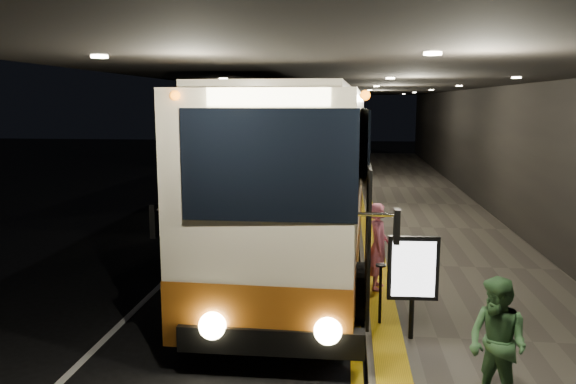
# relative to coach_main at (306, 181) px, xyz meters

# --- Properties ---
(ground) EXTENTS (90.00, 90.00, 0.00)m
(ground) POSITION_rel_coach_main_xyz_m (-1.13, -1.85, -1.96)
(ground) COLOR black
(lane_line_white) EXTENTS (0.12, 50.00, 0.01)m
(lane_line_white) POSITION_rel_coach_main_xyz_m (-2.93, 3.15, -1.96)
(lane_line_white) COLOR silver
(lane_line_white) RESTS_ON ground
(kerb_stripe_yellow) EXTENTS (0.18, 50.00, 0.01)m
(kerb_stripe_yellow) POSITION_rel_coach_main_xyz_m (1.22, 3.15, -1.96)
(kerb_stripe_yellow) COLOR gold
(kerb_stripe_yellow) RESTS_ON ground
(sidewalk) EXTENTS (4.50, 50.00, 0.15)m
(sidewalk) POSITION_rel_coach_main_xyz_m (3.62, 3.15, -1.89)
(sidewalk) COLOR #514C44
(sidewalk) RESTS_ON ground
(tactile_strip) EXTENTS (0.50, 50.00, 0.01)m
(tactile_strip) POSITION_rel_coach_main_xyz_m (1.72, 3.15, -1.81)
(tactile_strip) COLOR gold
(tactile_strip) RESTS_ON sidewalk
(terminal_wall) EXTENTS (0.10, 50.00, 6.00)m
(terminal_wall) POSITION_rel_coach_main_xyz_m (5.87, 3.15, 1.04)
(terminal_wall) COLOR black
(terminal_wall) RESTS_ON ground
(support_columns) EXTENTS (0.80, 24.80, 4.40)m
(support_columns) POSITION_rel_coach_main_xyz_m (-2.63, 2.15, 0.24)
(support_columns) COLOR black
(support_columns) RESTS_ON ground
(canopy) EXTENTS (9.00, 50.00, 0.40)m
(canopy) POSITION_rel_coach_main_xyz_m (1.37, 3.15, 2.64)
(canopy) COLOR black
(canopy) RESTS_ON support_columns
(coach_main) EXTENTS (3.12, 13.20, 4.09)m
(coach_main) POSITION_rel_coach_main_xyz_m (0.00, 0.00, 0.00)
(coach_main) COLOR beige
(coach_main) RESTS_ON ground
(coach_second) EXTENTS (2.94, 11.52, 3.59)m
(coach_second) POSITION_rel_coach_main_xyz_m (-0.11, 16.70, -0.24)
(coach_second) COLOR beige
(coach_second) RESTS_ON ground
(passenger_boarding) EXTENTS (0.47, 0.68, 1.76)m
(passenger_boarding) POSITION_rel_coach_main_xyz_m (1.67, -2.69, -0.93)
(passenger_boarding) COLOR #CB5E7B
(passenger_boarding) RESTS_ON sidewalk
(passenger_waiting_green) EXTENTS (0.88, 0.94, 1.65)m
(passenger_waiting_green) POSITION_rel_coach_main_xyz_m (2.90, -7.05, -0.99)
(passenger_waiting_green) COLOR #366138
(passenger_waiting_green) RESTS_ON sidewalk
(info_sign) EXTENTS (0.80, 0.15, 1.68)m
(info_sign) POSITION_rel_coach_main_xyz_m (2.09, -5.09, -0.68)
(info_sign) COLOR black
(info_sign) RESTS_ON sidewalk
(stanchion_post) EXTENTS (0.05, 0.05, 1.03)m
(stanchion_post) POSITION_rel_coach_main_xyz_m (1.62, -4.52, -1.30)
(stanchion_post) COLOR black
(stanchion_post) RESTS_ON sidewalk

